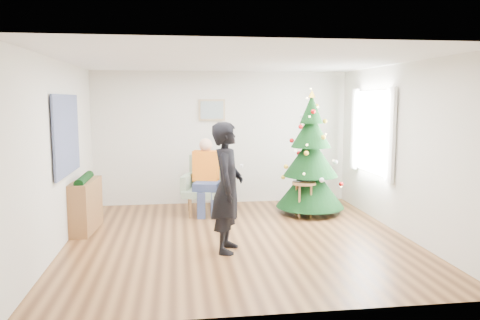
{
  "coord_description": "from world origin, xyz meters",
  "views": [
    {
      "loc": [
        -0.9,
        -6.69,
        2.05
      ],
      "look_at": [
        0.1,
        0.6,
        1.1
      ],
      "focal_mm": 35.0,
      "sensor_mm": 36.0,
      "label": 1
    }
  ],
  "objects": [
    {
      "name": "seated_person",
      "position": [
        -0.37,
        1.59,
        0.7
      ],
      "size": [
        0.54,
        0.72,
        1.36
      ],
      "rotation": [
        0.0,
        0.0,
        -0.27
      ],
      "color": "navy",
      "rests_on": "armchair"
    },
    {
      "name": "window_panel",
      "position": [
        2.47,
        1.0,
        1.5
      ],
      "size": [
        0.04,
        1.3,
        1.4
      ],
      "primitive_type": "cube",
      "color": "white",
      "rests_on": "wall_right"
    },
    {
      "name": "ceiling",
      "position": [
        0.0,
        0.0,
        2.6
      ],
      "size": [
        5.0,
        5.0,
        0.0
      ],
      "primitive_type": "plane",
      "rotation": [
        3.14,
        0.0,
        0.0
      ],
      "color": "white",
      "rests_on": "wall_back"
    },
    {
      "name": "curtains",
      "position": [
        2.44,
        1.0,
        1.5
      ],
      "size": [
        0.05,
        1.75,
        1.5
      ],
      "color": "white",
      "rests_on": "wall_right"
    },
    {
      "name": "wall_right",
      "position": [
        2.5,
        0.0,
        1.3
      ],
      "size": [
        0.0,
        5.0,
        5.0
      ],
      "primitive_type": "plane",
      "rotation": [
        1.57,
        0.0,
        -1.57
      ],
      "color": "silver",
      "rests_on": "floor"
    },
    {
      "name": "tapestry",
      "position": [
        -2.46,
        0.3,
        1.55
      ],
      "size": [
        0.03,
        1.5,
        1.15
      ],
      "primitive_type": "cube",
      "color": "black",
      "rests_on": "wall_left"
    },
    {
      "name": "laptop",
      "position": [
        1.3,
        1.14,
        0.64
      ],
      "size": [
        0.4,
        0.39,
        0.03
      ],
      "primitive_type": "imported",
      "rotation": [
        0.0,
        0.0,
        0.7
      ],
      "color": "silver",
      "rests_on": "stool"
    },
    {
      "name": "stool",
      "position": [
        1.3,
        1.14,
        0.32
      ],
      "size": [
        0.41,
        0.41,
        0.62
      ],
      "rotation": [
        0.0,
        0.0,
        0.35
      ],
      "color": "brown",
      "rests_on": "floor"
    },
    {
      "name": "armchair",
      "position": [
        -0.35,
        1.65,
        0.39
      ],
      "size": [
        0.96,
        0.92,
        1.04
      ],
      "rotation": [
        0.0,
        0.0,
        -0.27
      ],
      "color": "gray",
      "rests_on": "floor"
    },
    {
      "name": "wall_left",
      "position": [
        -2.5,
        0.0,
        1.3
      ],
      "size": [
        0.0,
        5.0,
        5.0
      ],
      "primitive_type": "plane",
      "rotation": [
        1.57,
        0.0,
        1.57
      ],
      "color": "silver",
      "rests_on": "floor"
    },
    {
      "name": "standing_man",
      "position": [
        -0.23,
        -0.54,
        0.88
      ],
      "size": [
        0.56,
        0.72,
        1.76
      ],
      "primitive_type": "imported",
      "rotation": [
        0.0,
        0.0,
        1.33
      ],
      "color": "black",
      "rests_on": "floor"
    },
    {
      "name": "game_controller",
      "position": [
        -0.04,
        -0.57,
        1.17
      ],
      "size": [
        0.07,
        0.13,
        0.04
      ],
      "primitive_type": "cube",
      "rotation": [
        0.0,
        0.0,
        -0.24
      ],
      "color": "white",
      "rests_on": "standing_man"
    },
    {
      "name": "garland",
      "position": [
        -2.33,
        0.76,
        0.82
      ],
      "size": [
        0.14,
        0.9,
        0.14
      ],
      "primitive_type": "cylinder",
      "rotation": [
        1.57,
        0.0,
        0.0
      ],
      "color": "black",
      "rests_on": "console"
    },
    {
      "name": "christmas_tree",
      "position": [
        1.49,
        1.4,
        1.0
      ],
      "size": [
        1.23,
        1.23,
        2.22
      ],
      "rotation": [
        0.0,
        0.0,
        0.01
      ],
      "color": "#3F2816",
      "rests_on": "floor"
    },
    {
      "name": "wall_back",
      "position": [
        0.0,
        2.5,
        1.3
      ],
      "size": [
        5.0,
        0.0,
        5.0
      ],
      "primitive_type": "plane",
      "rotation": [
        1.57,
        0.0,
        0.0
      ],
      "color": "silver",
      "rests_on": "floor"
    },
    {
      "name": "console",
      "position": [
        -2.33,
        0.76,
        0.4
      ],
      "size": [
        0.38,
        1.02,
        0.8
      ],
      "primitive_type": "cube",
      "rotation": [
        0.0,
        0.0,
        -0.08
      ],
      "color": "brown",
      "rests_on": "floor"
    },
    {
      "name": "wall_front",
      "position": [
        0.0,
        -2.5,
        1.3
      ],
      "size": [
        5.0,
        0.0,
        5.0
      ],
      "primitive_type": "plane",
      "rotation": [
        -1.57,
        0.0,
        0.0
      ],
      "color": "silver",
      "rests_on": "floor"
    },
    {
      "name": "framed_picture",
      "position": [
        -0.2,
        2.46,
        1.85
      ],
      "size": [
        0.52,
        0.05,
        0.42
      ],
      "color": "tan",
      "rests_on": "wall_back"
    },
    {
      "name": "floor",
      "position": [
        0.0,
        0.0,
        0.0
      ],
      "size": [
        5.0,
        5.0,
        0.0
      ],
      "primitive_type": "plane",
      "color": "brown",
      "rests_on": "ground"
    }
  ]
}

